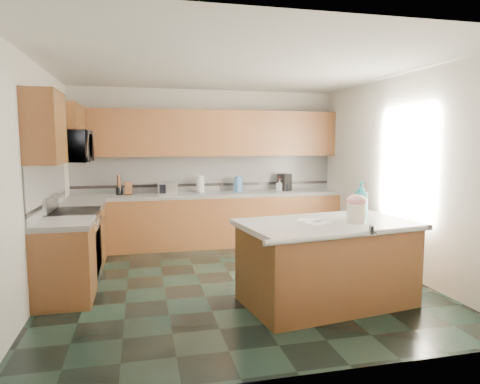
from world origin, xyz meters
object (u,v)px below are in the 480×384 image
object	(u,v)px
knife_block	(128,189)
toaster_oven	(168,188)
island_base	(326,265)
soap_bottle_island	(361,200)
island_top	(327,224)
treat_jar	(356,213)
coffee_maker	(285,182)

from	to	relation	value
knife_block	toaster_oven	distance (m)	0.64
island_base	soap_bottle_island	bearing A→B (deg)	0.54
island_top	treat_jar	world-z (taller)	treat_jar
island_top	coffee_maker	world-z (taller)	coffee_maker
island_top	toaster_oven	size ratio (longest dim) A/B	5.70
treat_jar	toaster_oven	bearing A→B (deg)	132.85
knife_block	coffee_maker	bearing A→B (deg)	4.13
treat_jar	coffee_maker	bearing A→B (deg)	97.64
island_base	coffee_maker	size ratio (longest dim) A/B	5.85
treat_jar	toaster_oven	world-z (taller)	treat_jar
knife_block	coffee_maker	xyz separation A→B (m)	(2.73, 0.03, 0.05)
island_base	treat_jar	xyz separation A→B (m)	(0.27, -0.13, 0.59)
soap_bottle_island	island_top	bearing A→B (deg)	-173.14
soap_bottle_island	toaster_oven	xyz separation A→B (m)	(-1.97, 2.92, -0.12)
island_top	toaster_oven	bearing A→B (deg)	108.73
toaster_oven	treat_jar	bearing A→B (deg)	-58.25
island_base	knife_block	xyz separation A→B (m)	(-2.18, 2.99, 0.59)
toaster_oven	knife_block	bearing A→B (deg)	-178.39
coffee_maker	island_top	bearing A→B (deg)	-122.43
island_top	knife_block	world-z (taller)	knife_block
island_top	treat_jar	xyz separation A→B (m)	(0.27, -0.13, 0.13)
toaster_oven	coffee_maker	size ratio (longest dim) A/B	1.09
island_base	toaster_oven	size ratio (longest dim) A/B	5.39
island_top	coffee_maker	bearing A→B (deg)	71.14
treat_jar	coffee_maker	xyz separation A→B (m)	(0.28, 3.15, 0.05)
island_base	toaster_oven	world-z (taller)	toaster_oven
soap_bottle_island	coffee_maker	world-z (taller)	soap_bottle_island
island_base	treat_jar	world-z (taller)	treat_jar
island_base	soap_bottle_island	distance (m)	0.83
treat_jar	soap_bottle_island	world-z (taller)	soap_bottle_island
island_top	soap_bottle_island	distance (m)	0.50
toaster_oven	soap_bottle_island	bearing A→B (deg)	-54.36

